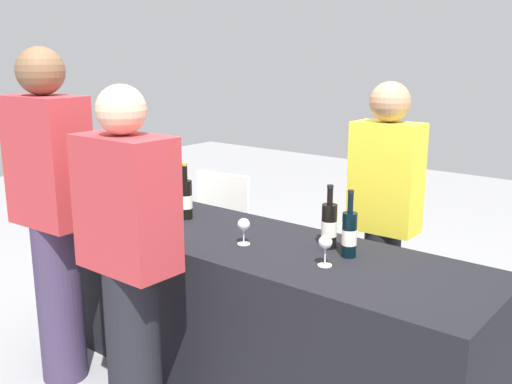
% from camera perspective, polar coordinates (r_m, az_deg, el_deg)
% --- Properties ---
extents(ground_plane, '(12.00, 12.00, 0.00)m').
position_cam_1_polar(ground_plane, '(3.24, 0.00, -17.76)').
color(ground_plane, gray).
extents(tasting_table, '(2.39, 0.73, 0.77)m').
position_cam_1_polar(tasting_table, '(3.06, 0.00, -11.61)').
color(tasting_table, black).
rests_on(tasting_table, ground_plane).
extents(wine_bottle_0, '(0.07, 0.07, 0.31)m').
position_cam_1_polar(wine_bottle_0, '(3.61, -10.91, 0.36)').
color(wine_bottle_0, black).
rests_on(wine_bottle_0, tasting_table).
extents(wine_bottle_1, '(0.07, 0.07, 0.34)m').
position_cam_1_polar(wine_bottle_1, '(3.44, -8.14, 0.07)').
color(wine_bottle_1, black).
rests_on(wine_bottle_1, tasting_table).
extents(wine_bottle_2, '(0.08, 0.08, 0.32)m').
position_cam_1_polar(wine_bottle_2, '(3.29, -6.90, -0.67)').
color(wine_bottle_2, black).
rests_on(wine_bottle_2, tasting_table).
extents(wine_bottle_3, '(0.07, 0.07, 0.31)m').
position_cam_1_polar(wine_bottle_3, '(2.80, 7.16, -3.25)').
color(wine_bottle_3, black).
rests_on(wine_bottle_3, tasting_table).
extents(wine_bottle_4, '(0.07, 0.07, 0.31)m').
position_cam_1_polar(wine_bottle_4, '(2.70, 9.11, -4.04)').
color(wine_bottle_4, black).
rests_on(wine_bottle_4, tasting_table).
extents(wine_glass_0, '(0.06, 0.06, 0.13)m').
position_cam_1_polar(wine_glass_0, '(3.14, -8.42, -1.81)').
color(wine_glass_0, silver).
rests_on(wine_glass_0, tasting_table).
extents(wine_glass_1, '(0.06, 0.06, 0.13)m').
position_cam_1_polar(wine_glass_1, '(2.84, -1.21, -3.33)').
color(wine_glass_1, silver).
rests_on(wine_glass_1, tasting_table).
extents(wine_glass_2, '(0.06, 0.06, 0.14)m').
position_cam_1_polar(wine_glass_2, '(2.57, 6.80, -5.08)').
color(wine_glass_2, silver).
rests_on(wine_glass_2, tasting_table).
extents(server_pouring, '(0.36, 0.21, 1.54)m').
position_cam_1_polar(server_pouring, '(3.14, 12.40, -2.26)').
color(server_pouring, black).
rests_on(server_pouring, ground_plane).
extents(guest_0, '(0.43, 0.25, 1.71)m').
position_cam_1_polar(guest_0, '(3.07, -19.31, -1.51)').
color(guest_0, '#3F3351').
rests_on(guest_0, ground_plane).
extents(guest_1, '(0.44, 0.24, 1.56)m').
position_cam_1_polar(guest_1, '(2.58, -12.32, -6.10)').
color(guest_1, black).
rests_on(guest_1, ground_plane).
extents(menu_board, '(0.44, 0.09, 0.84)m').
position_cam_1_polar(menu_board, '(4.27, -3.23, -3.69)').
color(menu_board, white).
rests_on(menu_board, ground_plane).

